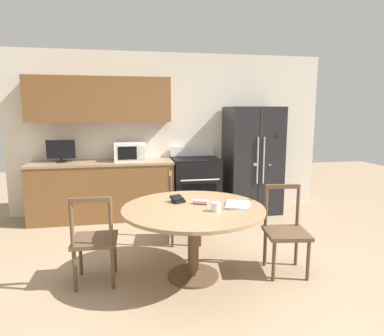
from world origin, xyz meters
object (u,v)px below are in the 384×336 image
Objects in this scene: refrigerator at (252,160)px; oven_range at (195,186)px; microwave at (130,151)px; dining_chair_left at (95,241)px; wallet at (178,200)px; countertop_tv at (61,150)px; dining_chair_far at (183,209)px; candle_glass at (216,207)px; dining_chair_right at (286,232)px.

oven_range is at bearing 178.13° from refrigerator.
microwave is 0.54× the size of dining_chair_left.
wallet is (-1.54, -1.90, -0.11)m from refrigerator.
countertop_tv is at bearing 108.21° from dining_chair_left.
dining_chair_left is at bearing -73.57° from countertop_tv.
countertop_tv is 2.18m from dining_chair_far.
candle_glass is at bearing -118.28° from refrigerator.
dining_chair_left reaches higher than candle_glass.
dining_chair_far is 1.00× the size of dining_chair_left.
dining_chair_far is 5.44× the size of wallet.
countertop_tv is 2.51× the size of wallet.
refrigerator reaches higher than oven_range.
oven_range is 2.59× the size of countertop_tv.
dining_chair_left is 0.91m from wallet.
countertop_tv is at bearing 177.80° from refrigerator.
candle_glass is at bearing -72.49° from microwave.
oven_range is at bearing 83.13° from candle_glass.
oven_range is 1.20× the size of dining_chair_right.
dining_chair_far reaches higher than candle_glass.
refrigerator is at bearing 50.99° from wallet.
dining_chair_left is (-0.39, -2.15, -0.61)m from microwave.
refrigerator is 4.17× the size of countertop_tv.
dining_chair_right and dining_chair_left have the same top height.
candle_glass is at bearing 16.84° from dining_chair_right.
dining_chair_right is 5.44× the size of wallet.
wallet is (-0.59, -1.93, 0.29)m from oven_range.
dining_chair_left is at bearing -41.28° from dining_chair_far.
microwave is (-1.98, 0.10, 0.17)m from refrigerator.
dining_chair_right is 0.86m from candle_glass.
refrigerator reaches higher than wallet.
candle_glass is at bearing -51.68° from wallet.
dining_chair_right is at bearing -1.98° from dining_chair_left.
dining_chair_left is (-1.02, -0.90, 0.00)m from dining_chair_far.
dining_chair_right is (0.90, -1.03, 0.00)m from dining_chair_far.
microwave is at bearing 176.20° from oven_range.
wallet is at bearing -5.59° from dining_chair_right.
dining_chair_right is (2.56, -2.29, -0.65)m from countertop_tv.
dining_chair_right is at bearing -77.19° from oven_range.
microwave is at bearing 177.13° from refrigerator.
countertop_tv is 4.74× the size of candle_glass.
dining_chair_left is (-2.37, -2.05, -0.43)m from refrigerator.
wallet is (-1.09, 0.28, 0.33)m from dining_chair_right.
countertop_tv is (-1.03, 0.02, 0.04)m from microwave.
microwave reaches higher than dining_chair_left.
wallet is (0.84, 0.15, 0.33)m from dining_chair_left.
wallet is at bearing -6.57° from dining_chair_far.
refrigerator is 19.76× the size of candle_glass.
dining_chair_left is at bearing -100.33° from microwave.
refrigerator is at bearing 61.72° from candle_glass.
wallet is (-0.19, -0.75, 0.33)m from dining_chair_far.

